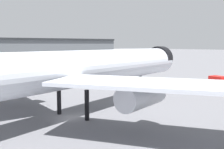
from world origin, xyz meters
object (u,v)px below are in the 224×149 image
object	(u,v)px
service_truck_front	(222,83)
traffic_cone_near_nose	(199,88)
baggage_cart_trailing	(109,79)
airliner_near_gate	(82,69)

from	to	relation	value
service_truck_front	traffic_cone_near_nose	world-z (taller)	service_truck_front
traffic_cone_near_nose	service_truck_front	bearing A→B (deg)	-51.90
service_truck_front	baggage_cart_trailing	world-z (taller)	service_truck_front
service_truck_front	traffic_cone_near_nose	size ratio (longest dim) A/B	7.62
baggage_cart_trailing	traffic_cone_near_nose	xyz separation A→B (m)	(7.16, -21.37, -0.60)
service_truck_front	baggage_cart_trailing	size ratio (longest dim) A/B	2.01
service_truck_front	traffic_cone_near_nose	xyz separation A→B (m)	(-2.84, 3.62, -1.21)
airliner_near_gate	service_truck_front	world-z (taller)	airliner_near_gate
airliner_near_gate	baggage_cart_trailing	world-z (taller)	airliner_near_gate
traffic_cone_near_nose	airliner_near_gate	bearing A→B (deg)	-179.59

